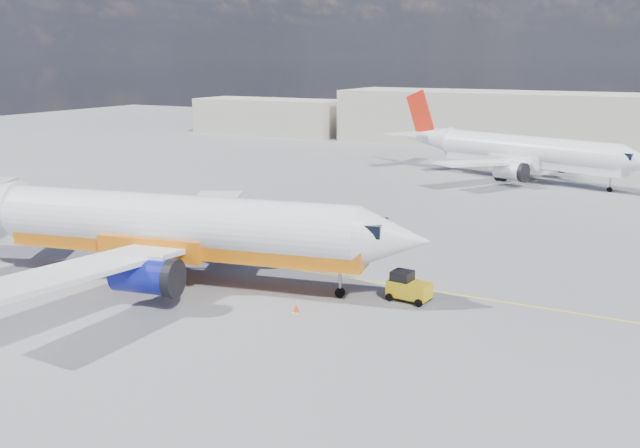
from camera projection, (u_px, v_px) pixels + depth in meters
The scene contains 8 objects.
ground at pixel (277, 283), 42.56m from camera, with size 240.00×240.00×0.00m, color slate.
taxi_line at pixel (301, 270), 45.13m from camera, with size 70.00×0.15×0.01m, color yellow.
terminal_main at pixel (572, 121), 103.90m from camera, with size 70.00×14.00×8.00m, color beige.
terminal_annex at pixel (270, 116), 124.29m from camera, with size 26.00×10.00×6.00m, color beige.
main_jet at pixel (161, 226), 42.43m from camera, with size 33.69×26.04×10.17m.
second_jet at pixel (520, 152), 77.56m from camera, with size 30.80×23.41×9.34m.
gse_tug at pixel (408, 287), 39.39m from camera, with size 2.42×1.62×1.65m.
traffic_cone at pixel (296, 308), 37.64m from camera, with size 0.35×0.35×0.48m.
Camera 1 is at (21.28, -34.68, 13.21)m, focal length 40.00 mm.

